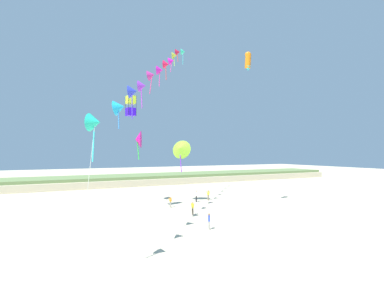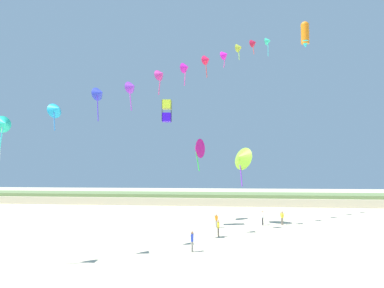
{
  "view_description": "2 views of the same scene",
  "coord_description": "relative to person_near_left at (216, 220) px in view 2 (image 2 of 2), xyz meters",
  "views": [
    {
      "loc": [
        -14.08,
        -20.53,
        7.33
      ],
      "look_at": [
        1.28,
        9.68,
        8.25
      ],
      "focal_mm": 28.0,
      "sensor_mm": 36.0,
      "label": 1
    },
    {
      "loc": [
        3.79,
        -22.09,
        5.87
      ],
      "look_at": [
        -0.49,
        9.93,
        8.72
      ],
      "focal_mm": 32.0,
      "sensor_mm": 36.0,
      "label": 2
    }
  ],
  "objects": [
    {
      "name": "ground_plane",
      "position": [
        -1.39,
        -16.19,
        -0.87
      ],
      "size": [
        240.0,
        240.0,
        0.0
      ],
      "primitive_type": "plane",
      "color": "beige"
    },
    {
      "name": "dune_ridge",
      "position": [
        -1.39,
        30.88,
        0.15
      ],
      "size": [
        120.0,
        12.52,
        2.06
      ],
      "color": "beige",
      "rests_on": "ground"
    },
    {
      "name": "person_near_left",
      "position": [
        0.0,
        0.0,
        0.0
      ],
      "size": [
        0.46,
        0.38,
        1.51
      ],
      "color": "gray",
      "rests_on": "ground"
    },
    {
      "name": "person_near_right",
      "position": [
        7.43,
        2.85,
        0.06
      ],
      "size": [
        0.5,
        0.39,
        1.6
      ],
      "color": "#726656",
      "rests_on": "ground"
    },
    {
      "name": "person_mid_center",
      "position": [
        -1.1,
        -12.04,
        0.02
      ],
      "size": [
        0.21,
        0.54,
        1.53
      ],
      "color": "gray",
      "rests_on": "ground"
    },
    {
      "name": "person_far_left",
      "position": [
        0.52,
        -5.44,
        0.03
      ],
      "size": [
        0.26,
        0.54,
        1.56
      ],
      "color": "#726656",
      "rests_on": "ground"
    },
    {
      "name": "person_far_right",
      "position": [
        5.18,
        2.49,
        0.1
      ],
      "size": [
        0.23,
        0.59,
        1.67
      ],
      "color": "black",
      "rests_on": "ground"
    },
    {
      "name": "kite_banner_string",
      "position": [
        -2.88,
        -3.55,
        16.28
      ],
      "size": [
        21.03,
        30.6,
        25.79
      ],
      "color": "#21CDAB"
    },
    {
      "name": "large_kite_low_lead",
      "position": [
        2.77,
        2.78,
        6.93
      ],
      "size": [
        3.07,
        3.09,
        4.84
      ],
      "color": "#8CD12F"
    },
    {
      "name": "large_kite_mid_trail",
      "position": [
        9.05,
        -4.94,
        18.66
      ],
      "size": [
        0.85,
        1.05,
        2.58
      ],
      "color": "orange"
    },
    {
      "name": "large_kite_high_solo",
      "position": [
        -5.55,
        -0.52,
        12.17
      ],
      "size": [
        1.16,
        1.16,
        2.47
      ],
      "color": "#330FE0"
    },
    {
      "name": "large_kite_outer_drift",
      "position": [
        -2.73,
        5.63,
        8.31
      ],
      "size": [
        1.72,
        2.63,
        4.2
      ],
      "color": "#D11382"
    }
  ]
}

